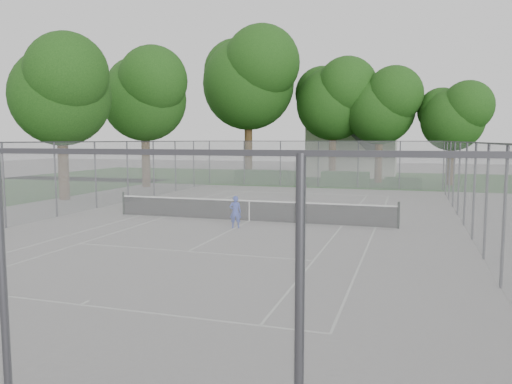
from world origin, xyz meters
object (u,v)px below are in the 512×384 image
(house, at_px, (353,134))
(girl_player, at_px, (235,212))
(tennis_net, at_px, (249,210))
(woman_player, at_px, (301,188))

(house, bearing_deg, girl_player, -92.15)
(girl_player, bearing_deg, tennis_net, -108.41)
(house, distance_m, girl_player, 31.56)
(tennis_net, distance_m, girl_player, 1.81)
(girl_player, bearing_deg, woman_player, -110.82)
(tennis_net, bearing_deg, house, 87.74)
(house, relative_size, woman_player, 7.25)
(tennis_net, relative_size, house, 1.24)
(woman_player, bearing_deg, tennis_net, -107.16)
(tennis_net, bearing_deg, woman_player, 86.75)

